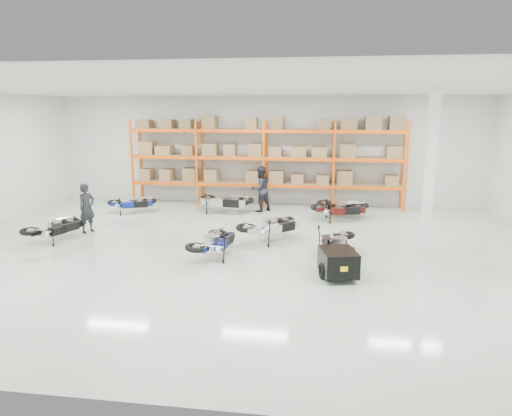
% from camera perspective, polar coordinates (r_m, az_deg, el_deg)
% --- Properties ---
extents(room, '(18.00, 18.00, 18.00)m').
position_cam_1_polar(room, '(12.58, -2.44, 4.46)').
color(room, '#B7CCB9').
rests_on(room, ground).
extents(pallet_rack, '(11.28, 0.98, 3.62)m').
position_cam_1_polar(pallet_rack, '(18.92, 1.14, 7.07)').
color(pallet_rack, '#F8550D').
rests_on(pallet_rack, ground).
extents(structural_column, '(0.25, 0.25, 4.50)m').
position_cam_1_polar(structural_column, '(13.19, 20.86, 4.03)').
color(structural_column, white).
rests_on(structural_column, ground).
extents(moto_blue_centre, '(1.17, 1.86, 1.12)m').
position_cam_1_polar(moto_blue_centre, '(12.48, -5.17, -3.73)').
color(moto_blue_centre, '#080D50').
rests_on(moto_blue_centre, ground).
extents(moto_silver_left, '(1.98, 2.02, 1.22)m').
position_cam_1_polar(moto_silver_left, '(13.93, 1.94, -1.78)').
color(moto_silver_left, silver).
rests_on(moto_silver_left, ground).
extents(moto_black_far_left, '(1.41, 1.91, 1.12)m').
position_cam_1_polar(moto_black_far_left, '(15.21, -23.77, -1.83)').
color(moto_black_far_left, black).
rests_on(moto_black_far_left, ground).
extents(moto_touring_right, '(0.96, 1.79, 1.12)m').
position_cam_1_polar(moto_touring_right, '(12.52, 10.01, -3.80)').
color(moto_touring_right, black).
rests_on(moto_touring_right, ground).
extents(trailer, '(0.99, 1.70, 0.69)m').
position_cam_1_polar(trailer, '(11.03, 10.23, -6.70)').
color(trailer, black).
rests_on(trailer, ground).
extents(moto_back_a, '(1.80, 1.37, 1.05)m').
position_cam_1_polar(moto_back_a, '(18.35, -15.23, 0.92)').
color(moto_back_a, navy).
rests_on(moto_back_a, ground).
extents(moto_back_b, '(2.06, 1.25, 1.25)m').
position_cam_1_polar(moto_back_b, '(17.78, -3.98, 1.28)').
color(moto_back_b, '#9FA4A8').
rests_on(moto_back_b, ground).
extents(moto_back_c, '(1.84, 1.19, 1.10)m').
position_cam_1_polar(moto_back_c, '(17.41, 10.63, 0.63)').
color(moto_back_c, black).
rests_on(moto_back_c, ground).
extents(moto_back_d, '(1.95, 1.31, 1.16)m').
position_cam_1_polar(moto_back_d, '(16.75, 10.51, 0.29)').
color(moto_back_d, '#430D0D').
rests_on(moto_back_d, ground).
extents(person_left, '(0.59, 0.70, 1.62)m').
position_cam_1_polar(person_left, '(15.81, -20.39, -0.01)').
color(person_left, black).
rests_on(person_left, ground).
extents(person_back, '(1.10, 1.10, 1.80)m').
position_cam_1_polar(person_back, '(17.91, 0.53, 2.41)').
color(person_back, black).
rests_on(person_back, ground).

